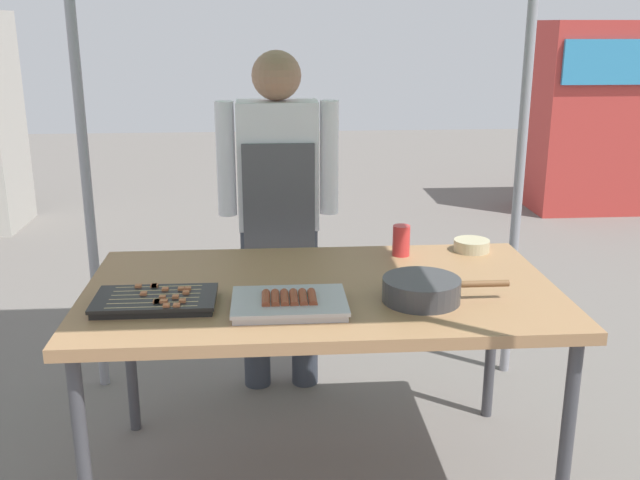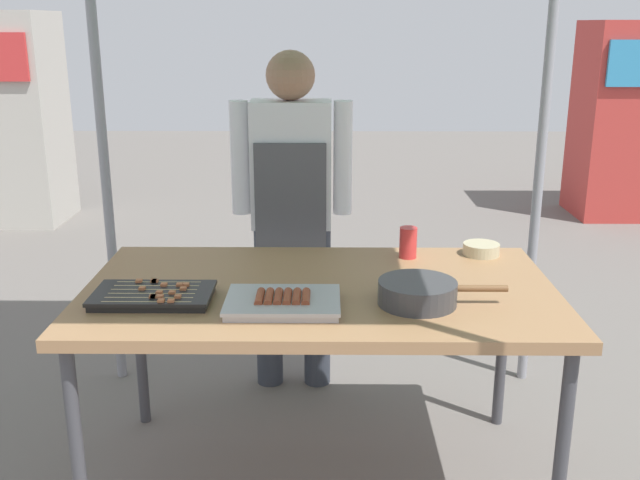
{
  "view_description": "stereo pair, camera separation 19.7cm",
  "coord_description": "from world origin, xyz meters",
  "px_view_note": "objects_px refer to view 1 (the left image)",
  "views": [
    {
      "loc": [
        -0.17,
        -2.32,
        1.61
      ],
      "look_at": [
        0.0,
        0.05,
        0.9
      ],
      "focal_mm": 40.79,
      "sensor_mm": 36.0,
      "label": 1
    },
    {
      "loc": [
        0.02,
        -2.33,
        1.61
      ],
      "look_at": [
        0.0,
        0.05,
        0.9
      ],
      "focal_mm": 40.79,
      "sensor_mm": 36.0,
      "label": 2
    }
  ],
  "objects_px": {
    "stall_table": "(321,301)",
    "tray_meat_skewers": "(156,301)",
    "vendor_woman": "(278,198)",
    "condiment_bowl": "(472,245)",
    "cooking_wok": "(422,289)",
    "drink_cup_near_edge": "(401,241)",
    "tray_grilled_sausages": "(289,303)",
    "neighbor_stall_right": "(591,117)"
  },
  "relations": [
    {
      "from": "tray_grilled_sausages",
      "to": "neighbor_stall_right",
      "type": "relative_size",
      "value": 0.22
    },
    {
      "from": "tray_meat_skewers",
      "to": "drink_cup_near_edge",
      "type": "relative_size",
      "value": 3.22
    },
    {
      "from": "tray_meat_skewers",
      "to": "drink_cup_near_edge",
      "type": "bearing_deg",
      "value": 27.97
    },
    {
      "from": "neighbor_stall_right",
      "to": "drink_cup_near_edge",
      "type": "bearing_deg",
      "value": -123.13
    },
    {
      "from": "drink_cup_near_edge",
      "to": "vendor_woman",
      "type": "relative_size",
      "value": 0.08
    },
    {
      "from": "vendor_woman",
      "to": "neighbor_stall_right",
      "type": "distance_m",
      "value": 4.21
    },
    {
      "from": "tray_grilled_sausages",
      "to": "tray_meat_skewers",
      "type": "height_order",
      "value": "tray_grilled_sausages"
    },
    {
      "from": "tray_meat_skewers",
      "to": "vendor_woman",
      "type": "relative_size",
      "value": 0.25
    },
    {
      "from": "vendor_woman",
      "to": "neighbor_stall_right",
      "type": "height_order",
      "value": "neighbor_stall_right"
    },
    {
      "from": "tray_meat_skewers",
      "to": "neighbor_stall_right",
      "type": "distance_m",
      "value": 5.15
    },
    {
      "from": "condiment_bowl",
      "to": "neighbor_stall_right",
      "type": "distance_m",
      "value": 4.08
    },
    {
      "from": "tray_meat_skewers",
      "to": "cooking_wok",
      "type": "distance_m",
      "value": 0.85
    },
    {
      "from": "vendor_woman",
      "to": "neighbor_stall_right",
      "type": "relative_size",
      "value": 0.92
    },
    {
      "from": "tray_meat_skewers",
      "to": "condiment_bowl",
      "type": "xyz_separation_m",
      "value": [
        1.16,
        0.5,
        0.01
      ]
    },
    {
      "from": "tray_grilled_sausages",
      "to": "neighbor_stall_right",
      "type": "xyz_separation_m",
      "value": [
        2.78,
        4.09,
        0.05
      ]
    },
    {
      "from": "cooking_wok",
      "to": "neighbor_stall_right",
      "type": "distance_m",
      "value": 4.68
    },
    {
      "from": "stall_table",
      "to": "cooking_wok",
      "type": "distance_m",
      "value": 0.36
    },
    {
      "from": "vendor_woman",
      "to": "neighbor_stall_right",
      "type": "bearing_deg",
      "value": -131.55
    },
    {
      "from": "tray_grilled_sausages",
      "to": "tray_meat_skewers",
      "type": "relative_size",
      "value": 0.94
    },
    {
      "from": "stall_table",
      "to": "tray_meat_skewers",
      "type": "height_order",
      "value": "tray_meat_skewers"
    },
    {
      "from": "stall_table",
      "to": "drink_cup_near_edge",
      "type": "distance_m",
      "value": 0.48
    },
    {
      "from": "stall_table",
      "to": "vendor_woman",
      "type": "height_order",
      "value": "vendor_woman"
    },
    {
      "from": "tray_grilled_sausages",
      "to": "cooking_wok",
      "type": "relative_size",
      "value": 0.87
    },
    {
      "from": "neighbor_stall_right",
      "to": "stall_table",
      "type": "bearing_deg",
      "value": -124.38
    },
    {
      "from": "cooking_wok",
      "to": "vendor_woman",
      "type": "bearing_deg",
      "value": 116.25
    },
    {
      "from": "tray_grilled_sausages",
      "to": "tray_meat_skewers",
      "type": "distance_m",
      "value": 0.42
    },
    {
      "from": "tray_grilled_sausages",
      "to": "neighbor_stall_right",
      "type": "height_order",
      "value": "neighbor_stall_right"
    },
    {
      "from": "stall_table",
      "to": "cooking_wok",
      "type": "xyz_separation_m",
      "value": [
        0.31,
        -0.16,
        0.09
      ]
    },
    {
      "from": "cooking_wok",
      "to": "drink_cup_near_edge",
      "type": "bearing_deg",
      "value": 87.78
    },
    {
      "from": "neighbor_stall_right",
      "to": "condiment_bowl",
      "type": "bearing_deg",
      "value": -120.03
    },
    {
      "from": "vendor_woman",
      "to": "condiment_bowl",
      "type": "bearing_deg",
      "value": 152.96
    },
    {
      "from": "cooking_wok",
      "to": "drink_cup_near_edge",
      "type": "relative_size",
      "value": 3.46
    },
    {
      "from": "condiment_bowl",
      "to": "stall_table",
      "type": "bearing_deg",
      "value": -149.98
    },
    {
      "from": "condiment_bowl",
      "to": "tray_grilled_sausages",
      "type": "bearing_deg",
      "value": -143.06
    },
    {
      "from": "tray_meat_skewers",
      "to": "neighbor_stall_right",
      "type": "relative_size",
      "value": 0.23
    },
    {
      "from": "stall_table",
      "to": "vendor_woman",
      "type": "bearing_deg",
      "value": 99.89
    },
    {
      "from": "vendor_woman",
      "to": "drink_cup_near_edge",
      "type": "bearing_deg",
      "value": 137.84
    },
    {
      "from": "tray_meat_skewers",
      "to": "cooking_wok",
      "type": "xyz_separation_m",
      "value": [
        0.85,
        -0.02,
        0.02
      ]
    },
    {
      "from": "cooking_wok",
      "to": "vendor_woman",
      "type": "distance_m",
      "value": 1.01
    },
    {
      "from": "cooking_wok",
      "to": "condiment_bowl",
      "type": "relative_size",
      "value": 2.95
    },
    {
      "from": "tray_grilled_sausages",
      "to": "drink_cup_near_edge",
      "type": "xyz_separation_m",
      "value": [
        0.45,
        0.52,
        0.04
      ]
    },
    {
      "from": "drink_cup_near_edge",
      "to": "vendor_woman",
      "type": "height_order",
      "value": "vendor_woman"
    }
  ]
}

